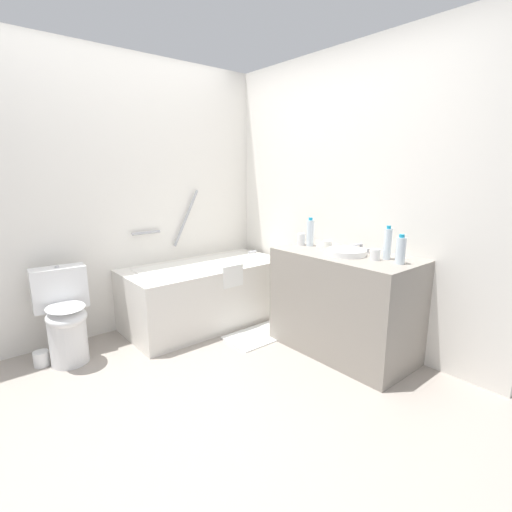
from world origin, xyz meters
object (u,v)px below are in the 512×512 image
at_px(bathtub, 205,291).
at_px(toilet_paper_roll, 41,359).
at_px(drinking_glass_1, 301,239).
at_px(bath_mat, 259,335).
at_px(drinking_glass_0, 327,245).
at_px(soap_dish, 322,246).
at_px(drinking_glass_2, 375,255).
at_px(water_bottle_2, 401,250).
at_px(toilet, 65,316).
at_px(water_bottle_1, 310,233).
at_px(water_bottle_0, 388,244).
at_px(sink_faucet, 360,248).
at_px(sink_basin, 346,252).

height_order(bathtub, toilet_paper_roll, bathtub).
relative_size(drinking_glass_1, bath_mat, 0.17).
bearing_deg(drinking_glass_0, drinking_glass_1, 94.51).
bearing_deg(drinking_glass_0, soap_dish, 59.79).
distance_m(drinking_glass_0, drinking_glass_2, 0.47).
bearing_deg(water_bottle_2, toilet, 136.06).
height_order(drinking_glass_2, bath_mat, drinking_glass_2).
bearing_deg(drinking_glass_1, toilet, 155.35).
bearing_deg(water_bottle_1, bath_mat, 144.97).
bearing_deg(toilet_paper_roll, water_bottle_0, -38.65).
distance_m(sink_faucet, water_bottle_1, 0.46).
relative_size(sink_faucet, drinking_glass_0, 1.99).
bearing_deg(drinking_glass_0, drinking_glass_2, -93.43).
bearing_deg(bath_mat, drinking_glass_0, -52.58).
relative_size(drinking_glass_1, toilet_paper_roll, 0.89).
bearing_deg(toilet_paper_roll, soap_dish, -26.77).
height_order(bathtub, sink_basin, bathtub).
relative_size(bathtub, bath_mat, 2.51).
relative_size(sink_basin, water_bottle_1, 1.23).
bearing_deg(bathtub, sink_basin, -69.25).
xyz_separation_m(bathtub, drinking_glass_0, (0.53, -1.05, 0.55)).
height_order(water_bottle_0, drinking_glass_2, water_bottle_0).
distance_m(water_bottle_2, drinking_glass_0, 0.65).
relative_size(bathtub, water_bottle_0, 6.16).
distance_m(bath_mat, toilet_paper_roll, 1.77).
xyz_separation_m(bathtub, sink_basin, (0.49, -1.28, 0.54)).
distance_m(bathtub, bath_mat, 0.70).
bearing_deg(bathtub, soap_dish, -58.17).
height_order(toilet, drinking_glass_1, drinking_glass_1).
distance_m(bathtub, toilet_paper_roll, 1.47).
relative_size(sink_basin, soap_dish, 3.38).
bearing_deg(drinking_glass_0, water_bottle_0, -82.97).
distance_m(sink_basin, drinking_glass_1, 0.51).
bearing_deg(sink_basin, toilet, 142.92).
distance_m(toilet, water_bottle_0, 2.51).
bearing_deg(drinking_glass_2, soap_dish, 81.44).
relative_size(water_bottle_1, drinking_glass_1, 2.38).
height_order(sink_basin, sink_faucet, sink_faucet).
bearing_deg(drinking_glass_2, water_bottle_1, 86.52).
distance_m(water_bottle_2, drinking_glass_2, 0.19).
height_order(bathtub, bath_mat, bathtub).
distance_m(water_bottle_0, drinking_glass_1, 0.79).
relative_size(sink_faucet, drinking_glass_1, 1.46).
bearing_deg(bath_mat, bathtub, 107.34).
relative_size(sink_faucet, soap_dish, 1.69).
xyz_separation_m(sink_basin, bath_mat, (-0.30, 0.69, -0.84)).
height_order(bath_mat, toilet_paper_roll, toilet_paper_roll).
relative_size(toilet, soap_dish, 8.26).
bearing_deg(water_bottle_2, sink_basin, 97.45).
bearing_deg(bath_mat, drinking_glass_1, -28.90).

